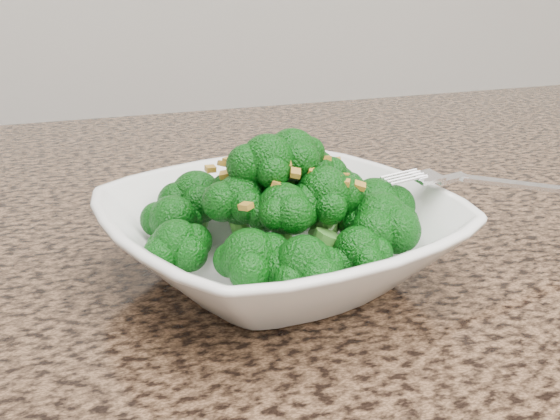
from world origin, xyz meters
name	(u,v)px	position (x,y,z in m)	size (l,w,h in m)	color
granite_counter	(441,257)	(0.00, 0.30, 0.89)	(1.64, 1.04, 0.03)	brown
bowl	(280,239)	(-0.14, 0.28, 0.93)	(0.23, 0.23, 0.06)	white
broccoli_pile	(280,151)	(-0.14, 0.28, 0.99)	(0.21, 0.21, 0.07)	#094F0B
garlic_topping	(280,94)	(-0.14, 0.28, 1.03)	(0.12, 0.12, 0.01)	#B1852B
fork	(456,178)	(-0.02, 0.26, 0.96)	(0.18, 0.03, 0.01)	silver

